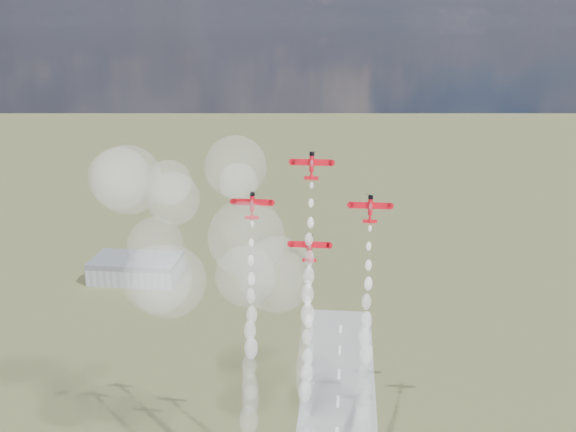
# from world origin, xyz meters

# --- Properties ---
(hangar) EXTENTS (50.00, 28.00, 13.00)m
(hangar) POSITION_xyz_m (-120.00, 180.00, 6.50)
(hangar) COLOR gray
(hangar) RESTS_ON ground
(plane_lead) EXTENTS (10.39, 3.54, 7.36)m
(plane_lead) POSITION_xyz_m (-8.42, 16.53, 108.18)
(plane_lead) COLOR red
(plane_lead) RESTS_ON ground
(plane_left) EXTENTS (10.39, 3.54, 7.36)m
(plane_left) POSITION_xyz_m (-23.98, 14.45, 97.49)
(plane_left) COLOR red
(plane_left) RESTS_ON ground
(plane_right) EXTENTS (10.39, 3.54, 7.36)m
(plane_right) POSITION_xyz_m (7.14, 14.45, 97.49)
(plane_right) COLOR red
(plane_right) RESTS_ON ground
(plane_slot) EXTENTS (10.39, 3.54, 7.36)m
(plane_slot) POSITION_xyz_m (-8.42, 12.37, 86.79)
(plane_slot) COLOR red
(plane_slot) RESTS_ON ground
(smoke_trail_lead) EXTENTS (5.31, 13.85, 55.75)m
(smoke_trail_lead) POSITION_xyz_m (-8.71, 7.22, 61.32)
(smoke_trail_lead) COLOR white
(smoke_trail_lead) RESTS_ON plane_lead
(smoke_trail_left) EXTENTS (5.54, 13.88, 56.84)m
(smoke_trail_left) POSITION_xyz_m (-24.00, 5.15, 50.56)
(smoke_trail_left) COLOR white
(smoke_trail_left) RESTS_ON plane_left
(smoke_trail_right) EXTENTS (5.23, 13.11, 55.77)m
(smoke_trail_right) POSITION_xyz_m (7.15, 5.44, 50.70)
(smoke_trail_right) COLOR white
(smoke_trail_right) RESTS_ON plane_right
(smoke_trail_slot) EXTENTS (5.23, 13.90, 56.40)m
(smoke_trail_slot) POSITION_xyz_m (-8.48, 3.32, 40.04)
(smoke_trail_slot) COLOR white
(smoke_trail_slot) RESTS_ON plane_slot
(drifted_smoke_cloud) EXTENTS (67.07, 38.09, 53.98)m
(drifted_smoke_cloud) POSITION_xyz_m (-42.58, 21.86, 85.56)
(drifted_smoke_cloud) COLOR white
(drifted_smoke_cloud) RESTS_ON ground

